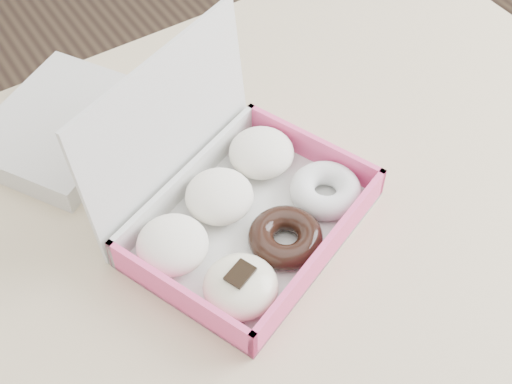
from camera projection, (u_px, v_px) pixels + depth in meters
table at (249, 247)px, 0.99m from camera, size 1.20×0.80×0.75m
donut_box at (239, 208)px, 0.89m from camera, size 0.36×0.34×0.22m
newspapers at (64, 126)px, 1.00m from camera, size 0.29×0.28×0.04m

